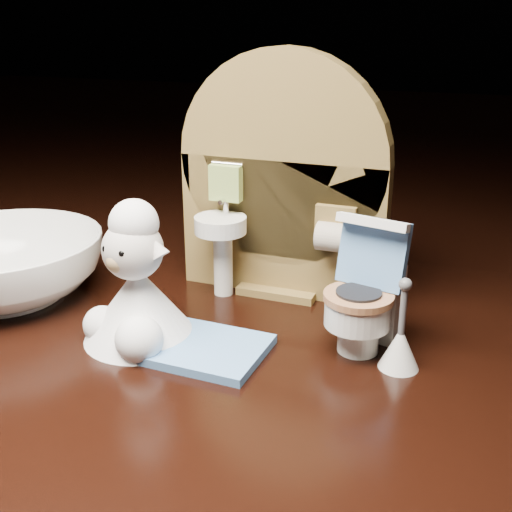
% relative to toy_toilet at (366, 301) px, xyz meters
% --- Properties ---
extents(backdrop_panel, '(0.13, 0.05, 0.15)m').
position_rel_toy_toilet_xyz_m(backdrop_panel, '(-0.07, 0.05, 0.04)').
color(backdrop_panel, olive).
rests_on(backdrop_panel, ground).
extents(toy_toilet, '(0.04, 0.05, 0.07)m').
position_rel_toy_toilet_xyz_m(toy_toilet, '(0.00, 0.00, 0.00)').
color(toy_toilet, white).
rests_on(toy_toilet, ground).
extents(bath_mat, '(0.06, 0.05, 0.00)m').
position_rel_toy_toilet_xyz_m(bath_mat, '(-0.08, -0.04, -0.02)').
color(bath_mat, '#598DCC').
rests_on(bath_mat, ground).
extents(toilet_brush, '(0.02, 0.02, 0.05)m').
position_rel_toy_toilet_xyz_m(toilet_brush, '(0.02, -0.02, -0.01)').
color(toilet_brush, white).
rests_on(toilet_brush, ground).
extents(plush_lamb, '(0.06, 0.06, 0.08)m').
position_rel_toy_toilet_xyz_m(plush_lamb, '(-0.12, -0.04, 0.00)').
color(plush_lamb, white).
rests_on(plush_lamb, ground).
extents(ceramic_bowl, '(0.16, 0.16, 0.04)m').
position_rel_toy_toilet_xyz_m(ceramic_bowl, '(-0.23, -0.02, -0.01)').
color(ceramic_bowl, white).
rests_on(ceramic_bowl, ground).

